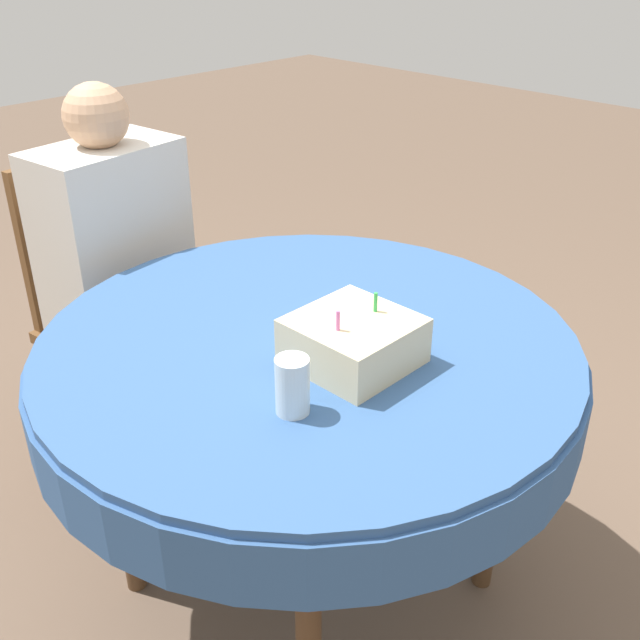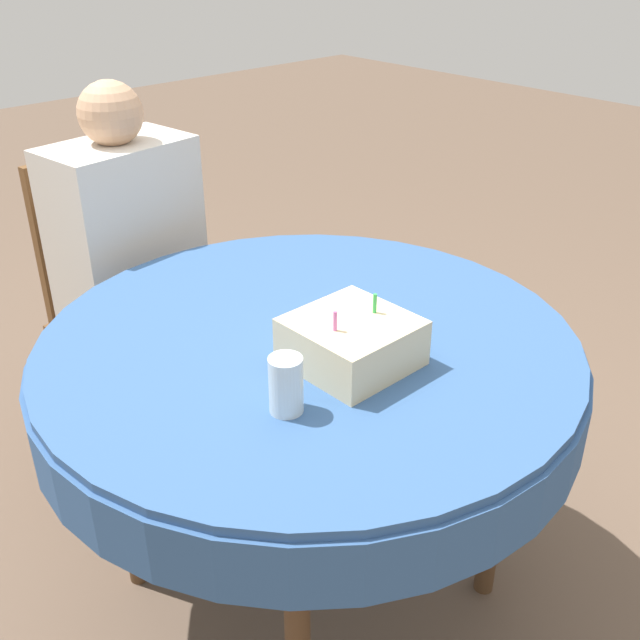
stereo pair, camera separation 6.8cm
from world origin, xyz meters
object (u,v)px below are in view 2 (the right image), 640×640
Objects in this scene: person at (132,247)px; drinking_glass at (286,385)px; birthday_cake at (352,342)px; chair at (121,299)px.

person reaches higher than drinking_glass.
person is 0.96m from birthday_cake.
chair is at bearing 88.62° from birthday_cake.
birthday_cake is at bearing -97.99° from chair.
chair reaches higher than drinking_glass.
drinking_glass is (-0.21, -0.04, 0.01)m from birthday_cake.
drinking_glass is (-0.24, -0.99, 0.11)m from person.
chair is 0.23m from person.
person is at bearing 87.83° from birthday_cake.
birthday_cake is (-0.04, -0.95, 0.10)m from person.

